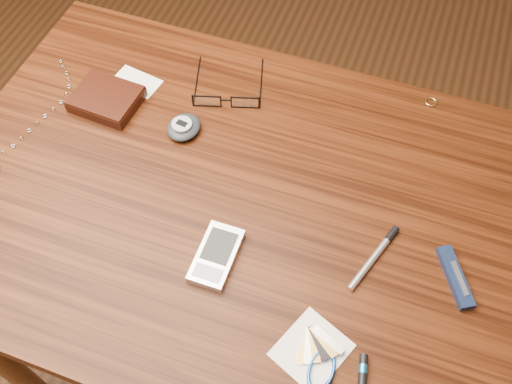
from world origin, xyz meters
TOP-DOWN VIEW (x-y plane):
  - ground at (0.00, 0.00)m, footprint 3.80×3.80m
  - desk at (0.00, 0.00)m, footprint 1.00×0.70m
  - wallet_and_card at (-0.30, 0.12)m, footprint 0.13×0.15m
  - eyeglasses at (-0.09, 0.19)m, footprint 0.16×0.16m
  - gold_ring at (0.26, 0.32)m, footprint 0.02×0.02m
  - pda_phone at (0.01, -0.11)m, footprint 0.06×0.11m
  - pedometer at (-0.14, 0.10)m, footprint 0.06×0.07m
  - notepad_keys at (0.20, -0.21)m, footprint 0.12×0.12m
  - pocket_knife at (0.36, -0.02)m, footprint 0.07×0.10m
  - silver_pen at (0.24, -0.02)m, footprint 0.05×0.13m

SIDE VIEW (x-z plane):
  - ground at x=0.00m, z-range 0.00..0.00m
  - desk at x=0.00m, z-range 0.27..1.02m
  - gold_ring at x=0.26m, z-range 0.75..0.75m
  - notepad_keys at x=0.20m, z-range 0.75..0.76m
  - silver_pen at x=0.24m, z-range 0.75..0.76m
  - pocket_knife at x=0.36m, z-range 0.75..0.76m
  - pda_phone at x=0.01m, z-range 0.75..0.77m
  - pedometer at x=-0.14m, z-range 0.75..0.77m
  - eyeglasses at x=-0.09m, z-range 0.75..0.78m
  - wallet_and_card at x=-0.30m, z-range 0.75..0.77m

